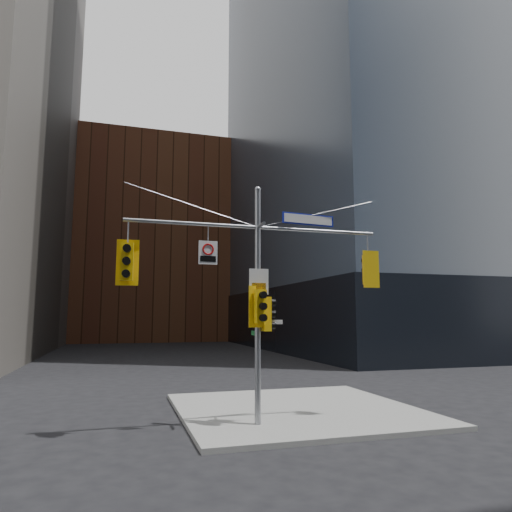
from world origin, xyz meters
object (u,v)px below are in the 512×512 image
traffic_light_west_arm (127,262)px  traffic_light_east_arm (368,270)px  street_sign_blade (308,220)px  traffic_light_pole_side (268,314)px  regulatory_sign_arm (208,252)px  signal_assembly (258,278)px  traffic_light_pole_front (260,306)px

traffic_light_west_arm → traffic_light_east_arm: size_ratio=1.09×
traffic_light_east_arm → street_sign_blade: size_ratio=0.66×
traffic_light_pole_side → regulatory_sign_arm: regulatory_sign_arm is taller
traffic_light_east_arm → regulatory_sign_arm: regulatory_sign_arm is taller
traffic_light_west_arm → traffic_light_east_arm: 7.64m
signal_assembly → regulatory_sign_arm: 1.72m
signal_assembly → traffic_light_east_arm: 3.82m
traffic_light_west_arm → street_sign_blade: 5.75m
signal_assembly → street_sign_blade: signal_assembly is taller
signal_assembly → street_sign_blade: size_ratio=4.37×
traffic_light_pole_side → traffic_light_east_arm: bearing=-86.8°
traffic_light_pole_side → traffic_light_pole_front: 0.48m
signal_assembly → regulatory_sign_arm: signal_assembly is taller
traffic_light_pole_front → street_sign_blade: (1.69, 0.27, 2.78)m
signal_assembly → traffic_light_pole_front: bearing=-90.2°
traffic_light_pole_side → regulatory_sign_arm: (-1.87, -0.02, 1.83)m
traffic_light_west_arm → street_sign_blade: bearing=5.1°
traffic_light_east_arm → traffic_light_pole_front: bearing=2.3°
traffic_light_east_arm → traffic_light_pole_side: bearing=-1.8°
traffic_light_pole_side → traffic_light_pole_front: traffic_light_pole_front is taller
traffic_light_pole_front → regulatory_sign_arm: size_ratio=1.75×
street_sign_blade → regulatory_sign_arm: street_sign_blade is taller
traffic_light_east_arm → traffic_light_pole_front: (-3.80, -0.27, -1.23)m
signal_assembly → traffic_light_west_arm: (-3.84, 0.01, 0.38)m
traffic_light_pole_front → regulatory_sign_arm: bearing=162.4°
street_sign_blade → signal_assembly: bearing=173.8°
traffic_light_west_arm → traffic_light_pole_front: size_ratio=1.06×
street_sign_blade → regulatory_sign_arm: 3.44m
traffic_light_east_arm → traffic_light_pole_front: size_ratio=0.98×
traffic_light_east_arm → street_sign_blade: 2.62m
signal_assembly → traffic_light_pole_front: (-0.00, -0.27, -0.85)m
traffic_light_west_arm → traffic_light_pole_side: size_ratio=1.28×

